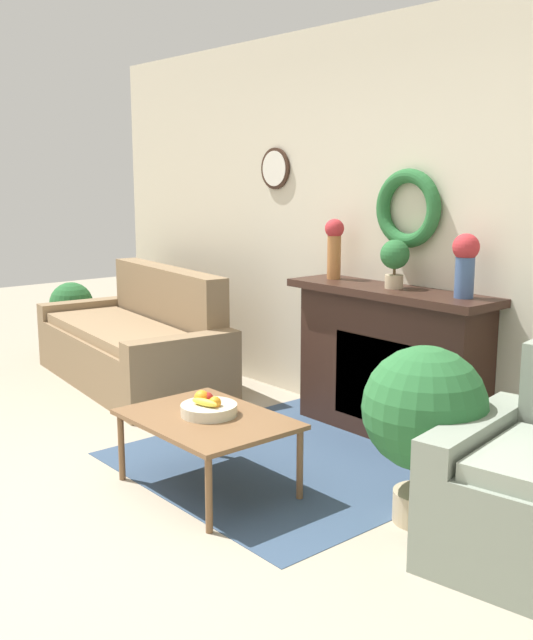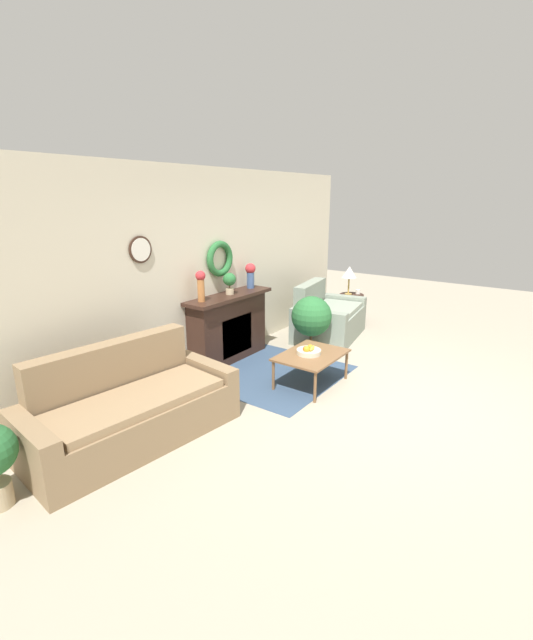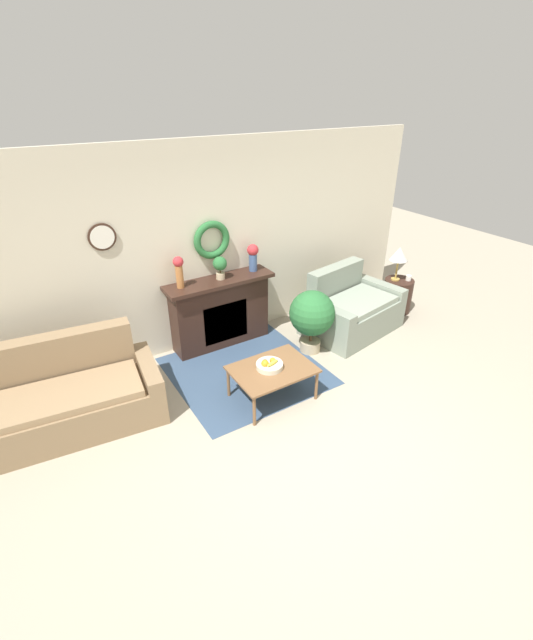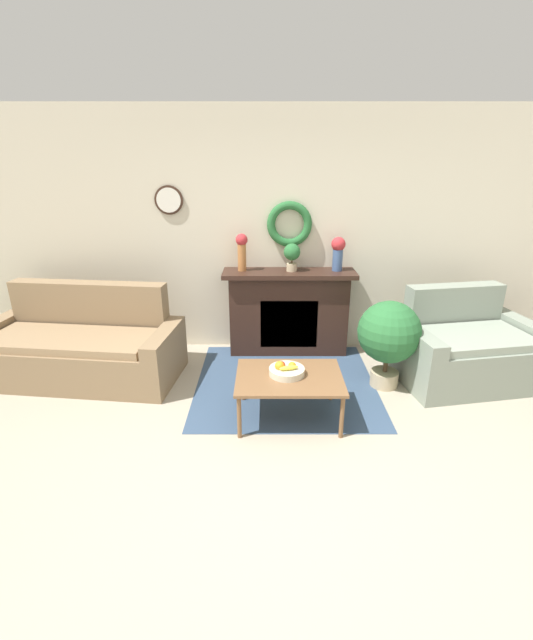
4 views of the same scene
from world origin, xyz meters
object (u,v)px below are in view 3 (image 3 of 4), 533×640
object	(u,v)px
table_lamp	(399,255)
potted_plant_floor_by_loveseat	(312,315)
couch_left	(60,400)
fruit_bowl	(269,365)
vase_on_mantel_left	(179,270)
side_table_by_loveseat	(397,295)
vase_on_mantel_right	(253,255)
coffee_table	(272,371)
fireplace	(220,311)
mug	(409,278)
loveseat_right	(350,310)
potted_plant_on_mantel	(220,265)

from	to	relation	value
table_lamp	potted_plant_floor_by_loveseat	world-z (taller)	table_lamp
couch_left	potted_plant_floor_by_loveseat	xyz separation A→B (m)	(3.12, -0.24, 0.24)
fruit_bowl	vase_on_mantel_left	bearing A→B (deg)	107.61
couch_left	side_table_by_loveseat	distance (m)	5.03
vase_on_mantel_right	coffee_table	bearing A→B (deg)	-112.71
side_table_by_loveseat	potted_plant_floor_by_loveseat	xyz separation A→B (m)	(-1.91, -0.22, 0.29)
fireplace	fruit_bowl	world-z (taller)	fireplace
couch_left	coffee_table	bearing A→B (deg)	-14.38
vase_on_mantel_right	potted_plant_floor_by_loveseat	bearing A→B (deg)	-64.72
mug	vase_on_mantel_left	distance (m)	3.60
fireplace	side_table_by_loveseat	size ratio (longest dim) A/B	2.76
fruit_bowl	table_lamp	size ratio (longest dim) A/B	0.57
loveseat_right	potted_plant_on_mantel	bearing A→B (deg)	149.91
vase_on_mantel_right	potted_plant_on_mantel	world-z (taller)	vase_on_mantel_right
potted_plant_on_mantel	table_lamp	bearing A→B (deg)	-11.36
mug	loveseat_right	bearing A→B (deg)	178.56
fireplace	side_table_by_loveseat	distance (m)	2.92
fireplace	coffee_table	size ratio (longest dim) A/B	1.63
couch_left	fruit_bowl	bearing A→B (deg)	-13.98
fireplace	table_lamp	distance (m)	2.88
coffee_table	table_lamp	size ratio (longest dim) A/B	1.71
potted_plant_on_mantel	fireplace	bearing A→B (deg)	151.56
potted_plant_floor_by_loveseat	fireplace	bearing A→B (deg)	138.06
potted_plant_on_mantel	potted_plant_floor_by_loveseat	xyz separation A→B (m)	(0.91, -0.82, -0.61)
vase_on_mantel_left	side_table_by_loveseat	bearing A→B (deg)	-10.42
potted_plant_on_mantel	loveseat_right	bearing A→B (deg)	-20.17
fireplace	vase_on_mantel_right	bearing A→B (deg)	0.61
fireplace	potted_plant_floor_by_loveseat	distance (m)	1.26
couch_left	loveseat_right	xyz separation A→B (m)	(3.98, -0.06, 0.01)
couch_left	mug	bearing A→B (deg)	5.44
loveseat_right	vase_on_mantel_right	size ratio (longest dim) A/B	4.03
potted_plant_floor_by_loveseat	coffee_table	bearing A→B (deg)	-149.95
loveseat_right	vase_on_mantel_left	bearing A→B (deg)	153.99
table_lamp	vase_on_mantel_right	distance (m)	2.34
mug	vase_on_mantel_right	distance (m)	2.58
fruit_bowl	potted_plant_floor_by_loveseat	distance (m)	1.16
coffee_table	mug	size ratio (longest dim) A/B	10.76
side_table_by_loveseat	mug	world-z (taller)	mug
side_table_by_loveseat	potted_plant_floor_by_loveseat	distance (m)	1.94
coffee_table	side_table_by_loveseat	size ratio (longest dim) A/B	1.70
fruit_bowl	table_lamp	distance (m)	3.03
fireplace	potted_plant_floor_by_loveseat	xyz separation A→B (m)	(0.93, -0.84, 0.06)
fireplace	vase_on_mantel_left	world-z (taller)	vase_on_mantel_left
coffee_table	table_lamp	xyz separation A→B (m)	(2.84, 0.84, 0.58)
couch_left	potted_plant_on_mantel	size ratio (longest dim) A/B	6.88
side_table_by_loveseat	vase_on_mantel_left	distance (m)	3.55
fireplace	vase_on_mantel_right	world-z (taller)	vase_on_mantel_right
coffee_table	potted_plant_on_mantel	bearing A→B (deg)	86.50
table_lamp	vase_on_mantel_right	bearing A→B (deg)	165.69
side_table_by_loveseat	mug	distance (m)	0.34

